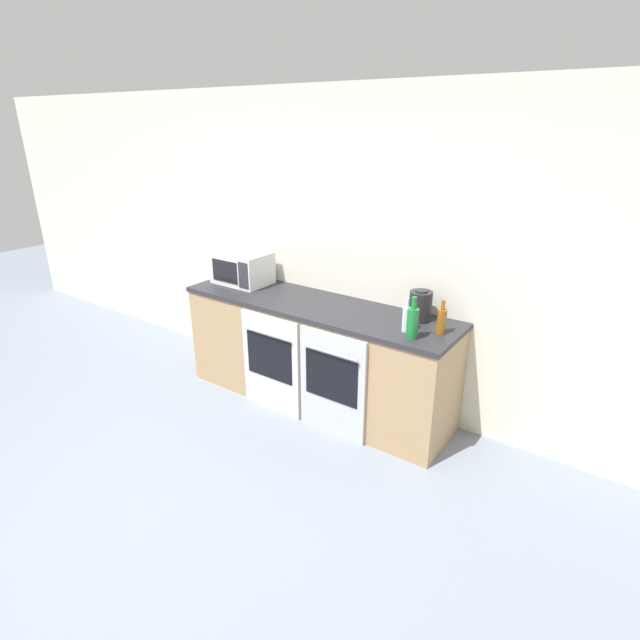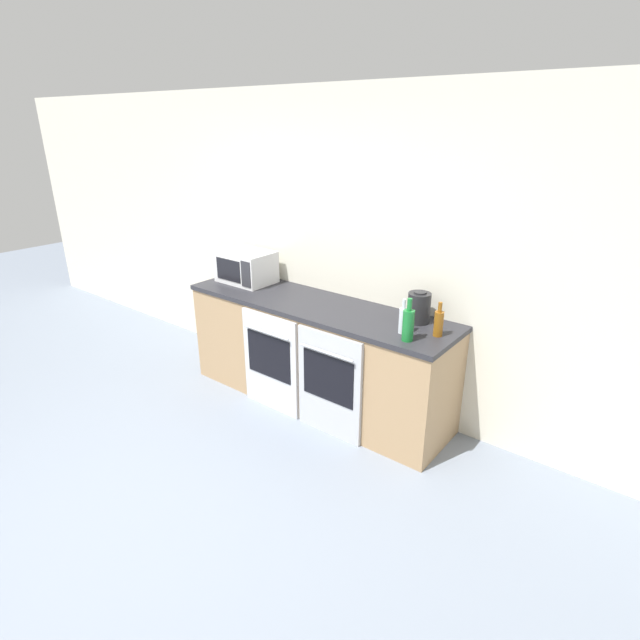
{
  "view_description": "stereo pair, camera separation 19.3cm",
  "coord_description": "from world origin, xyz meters",
  "px_view_note": "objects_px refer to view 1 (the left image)",
  "views": [
    {
      "loc": [
        2.25,
        -1.25,
        2.33
      ],
      "look_at": [
        0.04,
        1.9,
        0.78
      ],
      "focal_mm": 28.0,
      "sensor_mm": 36.0,
      "label": 1
    },
    {
      "loc": [
        2.41,
        -1.13,
        2.33
      ],
      "look_at": [
        0.04,
        1.9,
        0.78
      ],
      "focal_mm": 28.0,
      "sensor_mm": 36.0,
      "label": 2
    }
  ],
  "objects_px": {
    "oven_right": "(332,384)",
    "bottle_clear": "(406,318)",
    "bottle_green": "(413,322)",
    "microwave": "(242,268)",
    "kettle": "(420,306)",
    "bottle_amber": "(442,321)",
    "oven_left": "(271,363)"
  },
  "relations": [
    {
      "from": "oven_right",
      "to": "bottle_clear",
      "type": "bearing_deg",
      "value": 25.91
    },
    {
      "from": "oven_right",
      "to": "bottle_green",
      "type": "bearing_deg",
      "value": 13.56
    },
    {
      "from": "microwave",
      "to": "kettle",
      "type": "distance_m",
      "value": 1.74
    },
    {
      "from": "bottle_amber",
      "to": "bottle_clear",
      "type": "height_order",
      "value": "bottle_clear"
    },
    {
      "from": "kettle",
      "to": "bottle_green",
      "type": "bearing_deg",
      "value": -73.82
    },
    {
      "from": "oven_left",
      "to": "bottle_green",
      "type": "relative_size",
      "value": 2.83
    },
    {
      "from": "microwave",
      "to": "bottle_amber",
      "type": "distance_m",
      "value": 1.97
    },
    {
      "from": "microwave",
      "to": "kettle",
      "type": "xyz_separation_m",
      "value": [
        1.74,
        0.08,
        -0.03
      ]
    },
    {
      "from": "microwave",
      "to": "bottle_green",
      "type": "distance_m",
      "value": 1.86
    },
    {
      "from": "oven_right",
      "to": "bottle_amber",
      "type": "xyz_separation_m",
      "value": [
        0.7,
        0.34,
        0.58
      ]
    },
    {
      "from": "bottle_amber",
      "to": "kettle",
      "type": "height_order",
      "value": "bottle_amber"
    },
    {
      "from": "oven_right",
      "to": "kettle",
      "type": "height_order",
      "value": "kettle"
    },
    {
      "from": "bottle_amber",
      "to": "bottle_clear",
      "type": "xyz_separation_m",
      "value": [
        -0.22,
        -0.11,
        0.0
      ]
    },
    {
      "from": "microwave",
      "to": "bottle_clear",
      "type": "xyz_separation_m",
      "value": [
        1.75,
        -0.17,
        -0.05
      ]
    },
    {
      "from": "oven_left",
      "to": "bottle_clear",
      "type": "height_order",
      "value": "bottle_clear"
    },
    {
      "from": "kettle",
      "to": "bottle_amber",
      "type": "bearing_deg",
      "value": -32.68
    },
    {
      "from": "oven_left",
      "to": "bottle_green",
      "type": "xyz_separation_m",
      "value": [
        1.18,
        0.14,
        0.6
      ]
    },
    {
      "from": "oven_left",
      "to": "oven_right",
      "type": "xyz_separation_m",
      "value": [
        0.62,
        0.0,
        0.0
      ]
    },
    {
      "from": "bottle_clear",
      "to": "kettle",
      "type": "bearing_deg",
      "value": 92.23
    },
    {
      "from": "bottle_clear",
      "to": "microwave",
      "type": "bearing_deg",
      "value": 174.38
    },
    {
      "from": "bottle_green",
      "to": "kettle",
      "type": "relative_size",
      "value": 1.27
    },
    {
      "from": "oven_left",
      "to": "bottle_amber",
      "type": "distance_m",
      "value": 1.47
    },
    {
      "from": "microwave",
      "to": "bottle_amber",
      "type": "relative_size",
      "value": 2.01
    },
    {
      "from": "bottle_amber",
      "to": "kettle",
      "type": "relative_size",
      "value": 1.04
    },
    {
      "from": "oven_left",
      "to": "bottle_clear",
      "type": "distance_m",
      "value": 1.26
    },
    {
      "from": "oven_right",
      "to": "bottle_amber",
      "type": "relative_size",
      "value": 3.46
    },
    {
      "from": "microwave",
      "to": "bottle_green",
      "type": "relative_size",
      "value": 1.65
    },
    {
      "from": "microwave",
      "to": "bottle_clear",
      "type": "distance_m",
      "value": 1.76
    },
    {
      "from": "bottle_clear",
      "to": "oven_right",
      "type": "bearing_deg",
      "value": -154.09
    },
    {
      "from": "oven_right",
      "to": "bottle_amber",
      "type": "height_order",
      "value": "bottle_amber"
    },
    {
      "from": "microwave",
      "to": "bottle_amber",
      "type": "height_order",
      "value": "microwave"
    },
    {
      "from": "bottle_amber",
      "to": "oven_left",
      "type": "bearing_deg",
      "value": -165.63
    }
  ]
}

